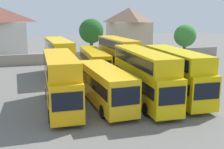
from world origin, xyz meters
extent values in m
plane|color=slate|center=(0.00, 18.00, 0.00)|extent=(140.00, 140.00, 0.00)
cube|color=gray|center=(0.00, 23.15, 0.90)|extent=(56.00, 0.50, 1.80)
cube|color=#F1AD0F|center=(-5.53, 0.07, 1.85)|extent=(2.81, 10.13, 2.99)
cube|color=black|center=(-5.70, -4.98, 2.21)|extent=(2.19, 0.15, 1.34)
cube|color=black|center=(-5.53, 0.07, 2.21)|extent=(2.83, 9.32, 0.94)
cube|color=#F1AD0F|center=(-5.53, 0.32, 4.05)|extent=(2.75, 9.62, 1.42)
cube|color=black|center=(-5.53, 0.32, 4.05)|extent=(2.82, 9.12, 0.99)
cylinder|color=black|center=(-4.49, -3.09, 0.55)|extent=(0.34, 1.11, 1.10)
cylinder|color=black|center=(-6.78, -3.01, 0.55)|extent=(0.34, 1.11, 1.10)
cylinder|color=black|center=(-4.29, 3.14, 0.55)|extent=(0.34, 1.11, 1.10)
cylinder|color=black|center=(-6.58, 3.22, 0.55)|extent=(0.34, 1.11, 1.10)
cube|color=yellow|center=(-1.62, -0.13, 1.90)|extent=(2.90, 10.14, 3.09)
cube|color=black|center=(-1.44, -5.18, 2.27)|extent=(2.24, 0.16, 1.39)
cube|color=black|center=(-1.62, -0.13, 2.27)|extent=(2.91, 9.33, 0.97)
cylinder|color=black|center=(-0.33, -3.21, 0.55)|extent=(0.34, 1.11, 1.10)
cylinder|color=black|center=(-2.67, -3.29, 0.55)|extent=(0.34, 1.11, 1.10)
cylinder|color=black|center=(-0.56, 3.02, 0.55)|extent=(0.34, 1.11, 1.10)
cylinder|color=black|center=(-2.90, 2.94, 0.55)|extent=(0.34, 1.11, 1.10)
cube|color=yellow|center=(2.09, -0.29, 1.89)|extent=(2.83, 11.56, 3.07)
cube|color=black|center=(1.90, -6.05, 2.26)|extent=(2.15, 0.15, 1.38)
cube|color=black|center=(2.09, -0.29, 2.26)|extent=(2.84, 10.64, 0.97)
cube|color=yellow|center=(2.10, -0.01, 4.15)|extent=(2.76, 10.98, 1.46)
cube|color=black|center=(2.10, -0.01, 4.15)|extent=(2.83, 10.41, 1.02)
cylinder|color=black|center=(3.10, -3.89, 0.55)|extent=(0.34, 1.11, 1.10)
cylinder|color=black|center=(0.85, -3.81, 0.55)|extent=(0.34, 1.11, 1.10)
cylinder|color=black|center=(3.34, 3.23, 0.55)|extent=(0.34, 1.11, 1.10)
cylinder|color=black|center=(1.09, 3.30, 0.55)|extent=(0.34, 1.11, 1.10)
cube|color=yellow|center=(5.54, -0.19, 1.85)|extent=(3.11, 10.83, 2.99)
cube|color=black|center=(5.25, -5.56, 2.21)|extent=(2.24, 0.20, 1.34)
cube|color=black|center=(5.54, -0.19, 2.21)|extent=(3.10, 9.97, 0.94)
cube|color=yellow|center=(5.55, 0.08, 4.07)|extent=(3.03, 10.29, 1.44)
cube|color=black|center=(5.55, 0.08, 4.07)|extent=(3.09, 9.76, 1.01)
cylinder|color=black|center=(6.53, -3.57, 0.55)|extent=(0.36, 1.11, 1.10)
cylinder|color=black|center=(4.19, -3.44, 0.55)|extent=(0.36, 1.11, 1.10)
cylinder|color=black|center=(6.88, 3.06, 0.55)|extent=(0.36, 1.11, 1.10)
cylinder|color=black|center=(4.55, 3.19, 0.55)|extent=(0.36, 1.11, 1.10)
cube|color=yellow|center=(-4.25, 12.78, 1.86)|extent=(2.93, 11.04, 3.00)
cube|color=black|center=(-4.04, 7.29, 2.22)|extent=(2.22, 0.16, 1.35)
cube|color=black|center=(-4.25, 12.78, 2.22)|extent=(2.93, 10.16, 0.94)
cube|color=yellow|center=(-4.26, 13.05, 4.15)|extent=(2.85, 10.49, 1.59)
cube|color=black|center=(-4.26, 13.05, 4.15)|extent=(2.92, 9.95, 1.11)
cylinder|color=black|center=(-2.96, 9.43, 0.55)|extent=(0.34, 1.11, 1.10)
cylinder|color=black|center=(-5.28, 9.34, 0.55)|extent=(0.34, 1.11, 1.10)
cylinder|color=black|center=(-3.22, 16.22, 0.55)|extent=(0.34, 1.11, 1.10)
cylinder|color=black|center=(-5.53, 16.13, 0.55)|extent=(0.34, 1.11, 1.10)
cube|color=#E6AF0D|center=(0.56, 13.30, 1.84)|extent=(3.06, 11.83, 2.96)
cube|color=black|center=(0.23, 7.43, 2.20)|extent=(2.12, 0.20, 1.33)
cube|color=black|center=(0.56, 13.30, 2.20)|extent=(3.04, 10.90, 0.93)
cylinder|color=black|center=(1.46, 9.61, 0.55)|extent=(0.36, 1.11, 1.10)
cylinder|color=black|center=(-0.75, 9.73, 0.55)|extent=(0.36, 1.11, 1.10)
cylinder|color=black|center=(1.86, 16.86, 0.55)|extent=(0.36, 1.11, 1.10)
cylinder|color=black|center=(-0.35, 16.98, 0.55)|extent=(0.36, 1.11, 1.10)
cube|color=yellow|center=(3.94, 12.83, 1.88)|extent=(2.93, 11.10, 3.05)
cube|color=black|center=(4.15, 7.30, 2.25)|extent=(2.21, 0.16, 1.37)
cube|color=black|center=(3.94, 12.83, 2.25)|extent=(2.94, 10.23, 0.96)
cube|color=yellow|center=(3.93, 13.10, 4.16)|extent=(2.86, 10.55, 1.51)
cube|color=black|center=(3.93, 13.10, 4.16)|extent=(2.93, 10.01, 1.06)
cylinder|color=black|center=(5.23, 9.46, 0.55)|extent=(0.34, 1.11, 1.10)
cylinder|color=black|center=(2.91, 9.37, 0.55)|extent=(0.34, 1.11, 1.10)
cylinder|color=black|center=(4.97, 16.28, 0.55)|extent=(0.34, 1.11, 1.10)
cylinder|color=black|center=(2.66, 16.20, 0.55)|extent=(0.34, 1.11, 1.10)
cube|color=silver|center=(-12.68, 33.70, 3.36)|extent=(9.17, 6.52, 6.73)
pyramid|color=brown|center=(-12.68, 33.70, 8.10)|extent=(9.63, 6.84, 2.76)
cube|color=#C6B293|center=(12.74, 32.48, 3.29)|extent=(7.77, 7.86, 6.58)
pyramid|color=brown|center=(12.74, 32.48, 8.05)|extent=(8.15, 8.25, 2.94)
cylinder|color=brown|center=(3.03, 25.65, 1.83)|extent=(0.56, 0.56, 3.67)
sphere|color=#235B23|center=(3.03, 25.65, 5.21)|extent=(4.40, 4.40, 4.40)
cylinder|color=brown|center=(19.49, 21.15, 1.46)|extent=(0.55, 0.55, 2.92)
sphere|color=#387F33|center=(19.49, 21.15, 4.33)|extent=(4.02, 4.02, 4.02)
camera|label=1|loc=(-8.13, -23.56, 8.19)|focal=44.46mm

